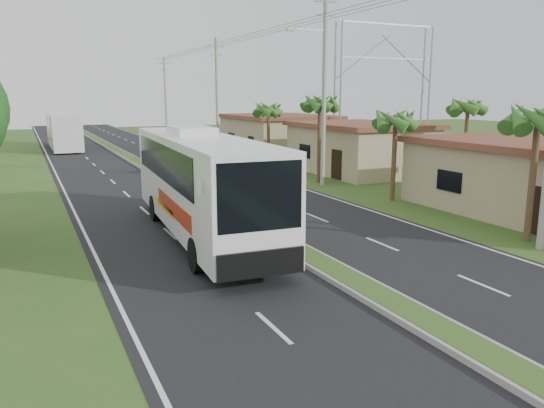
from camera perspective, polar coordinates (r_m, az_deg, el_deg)
name	(u,v)px	position (r m, az deg, el deg)	size (l,w,h in m)	color
ground	(388,305)	(15.13, 12.40, -10.54)	(180.00, 180.00, 0.00)	#2E551F
road_asphalt	(185,190)	(32.71, -9.35, 1.52)	(14.00, 160.00, 0.02)	black
median_strip	(185,188)	(32.69, -9.35, 1.68)	(1.20, 160.00, 0.18)	gray
lane_edge_left	(68,199)	(31.60, -21.10, 0.52)	(0.12, 160.00, 0.01)	silver
lane_edge_right	(283,182)	(35.09, 1.23, 2.33)	(0.12, 160.00, 0.01)	silver
shop_mid	(359,147)	(40.26, 9.36, 6.03)	(7.60, 10.60, 3.67)	#989267
shop_far	(278,134)	(52.35, 0.62, 7.51)	(8.60, 11.60, 3.82)	#989267
palm_verge_a	(538,120)	(22.61, 26.72, 8.10)	(2.40, 2.40, 5.45)	#473321
palm_verge_b	(396,120)	(29.32, 13.17, 8.78)	(2.40, 2.40, 5.05)	#473321
palm_verge_c	(320,104)	(34.76, 5.17, 10.68)	(2.40, 2.40, 5.85)	#473321
palm_verge_d	(268,110)	(42.99, -0.40, 10.12)	(2.40, 2.40, 5.25)	#473321
palm_behind_shop	(468,107)	(36.94, 20.34, 9.78)	(2.40, 2.40, 5.65)	#473321
utility_pole_b	(324,85)	(33.73, 5.59, 12.58)	(3.20, 0.28, 12.00)	gray
utility_pole_c	(217,95)	(51.96, -5.94, 11.55)	(1.60, 0.28, 11.00)	gray
utility_pole_d	(166,97)	(71.14, -11.38, 11.17)	(1.60, 0.28, 10.50)	gray
billboard_lattice	(384,83)	(51.26, 11.94, 12.65)	(10.18, 1.18, 12.07)	gray
coach_bus_main	(200,178)	(21.35, -7.70, 2.78)	(3.61, 13.67, 4.37)	white
coach_bus_far	(63,129)	(61.57, -21.53, 7.51)	(2.89, 12.91, 3.76)	silver
motorcyclist	(207,214)	(22.23, -6.99, -1.07)	(1.79, 0.97, 2.23)	black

